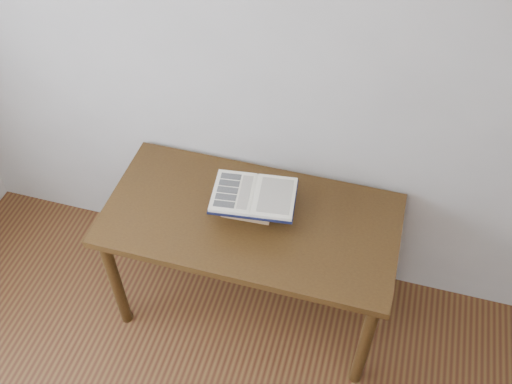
% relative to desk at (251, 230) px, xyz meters
% --- Properties ---
extents(desk, '(1.37, 0.69, 0.74)m').
position_rel_desk_xyz_m(desk, '(0.00, 0.00, 0.00)').
color(desk, '#3F290F').
rests_on(desk, ground).
extents(book_stack, '(0.27, 0.19, 0.12)m').
position_rel_desk_xyz_m(book_stack, '(-0.03, 0.05, 0.16)').
color(book_stack, '#A47955').
rests_on(book_stack, desk).
extents(open_book, '(0.41, 0.30, 0.03)m').
position_rel_desk_xyz_m(open_book, '(0.01, 0.02, 0.24)').
color(open_book, black).
rests_on(open_book, book_stack).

